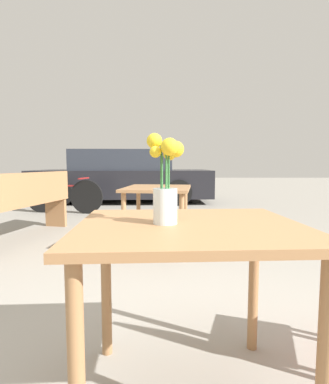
# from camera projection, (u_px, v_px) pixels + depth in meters

# --- Properties ---
(table_front) EXTENTS (0.90, 0.79, 0.72)m
(table_front) POSITION_uv_depth(u_px,v_px,m) (189.00, 251.00, 1.17)
(table_front) COLOR #9E7047
(table_front) RESTS_ON ground_plane
(flower_vase) EXTENTS (0.14, 0.13, 0.35)m
(flower_vase) POSITION_uv_depth(u_px,v_px,m) (165.00, 187.00, 1.15)
(flower_vase) COLOR silver
(flower_vase) RESTS_ON table_front
(bench_near) EXTENTS (0.74, 1.93, 0.85)m
(bench_near) POSITION_uv_depth(u_px,v_px,m) (20.00, 203.00, 3.68)
(bench_near) COLOR #9E7047
(bench_near) RESTS_ON ground_plane
(table_back) EXTENTS (0.79, 0.91, 0.70)m
(table_back) POSITION_uv_depth(u_px,v_px,m) (157.00, 197.00, 3.28)
(table_back) COLOR #9E7047
(table_back) RESTS_ON ground_plane
(bicycle) EXTENTS (1.58, 0.44, 0.75)m
(bicycle) POSITION_uv_depth(u_px,v_px,m) (63.00, 196.00, 5.82)
(bicycle) COLOR black
(bicycle) RESTS_ON ground_plane
(parked_car) EXTENTS (4.43, 2.01, 1.30)m
(parked_car) POSITION_uv_depth(u_px,v_px,m) (123.00, 177.00, 7.69)
(parked_car) COLOR black
(parked_car) RESTS_ON ground_plane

